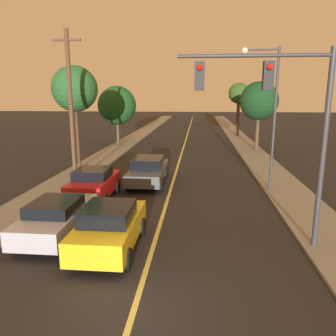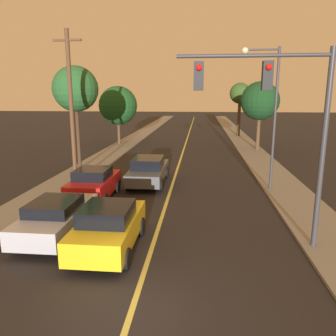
{
  "view_description": "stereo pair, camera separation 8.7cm",
  "coord_description": "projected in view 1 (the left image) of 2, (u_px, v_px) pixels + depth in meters",
  "views": [
    {
      "loc": [
        1.5,
        -6.94,
        5.19
      ],
      "look_at": [
        0.0,
        9.12,
        1.6
      ],
      "focal_mm": 35.0,
      "sensor_mm": 36.0,
      "label": 1
    },
    {
      "loc": [
        1.59,
        -6.93,
        5.19
      ],
      "look_at": [
        0.0,
        9.12,
        1.6
      ],
      "focal_mm": 35.0,
      "sensor_mm": 36.0,
      "label": 2
    }
  ],
  "objects": [
    {
      "name": "tree_right_near",
      "position": [
        239.0,
        94.0,
        40.76
      ],
      "size": [
        2.57,
        2.57,
        6.61
      ],
      "color": "#3D2B1C",
      "rests_on": "ground"
    },
    {
      "name": "car_outer_lane_front",
      "position": [
        57.0,
        217.0,
        12.27
      ],
      "size": [
        1.95,
        4.31,
        1.41
      ],
      "color": "#A5A8B2",
      "rests_on": "ground"
    },
    {
      "name": "streetlamp_right",
      "position": [
        267.0,
        101.0,
        17.23
      ],
      "size": [
        1.98,
        0.36,
        7.5
      ],
      "color": "#333338",
      "rests_on": "ground"
    },
    {
      "name": "car_outer_lane_second",
      "position": [
        94.0,
        183.0,
        16.53
      ],
      "size": [
        1.95,
        3.87,
        1.62
      ],
      "color": "red",
      "rests_on": "ground"
    },
    {
      "name": "utility_pole_left",
      "position": [
        71.0,
        106.0,
        18.58
      ],
      "size": [
        1.6,
        0.24,
        8.62
      ],
      "color": "#513823",
      "rests_on": "ground"
    },
    {
      "name": "ground_plane",
      "position": [
        133.0,
        312.0,
        8.01
      ],
      "size": [
        200.0,
        200.0,
        0.0
      ],
      "primitive_type": "plane",
      "color": "black"
    },
    {
      "name": "car_near_lane_front",
      "position": [
        110.0,
        227.0,
        11.11
      ],
      "size": [
        1.95,
        4.09,
        1.62
      ],
      "color": "gold",
      "rests_on": "ground"
    },
    {
      "name": "sidewalk_left",
      "position": [
        139.0,
        135.0,
        43.57
      ],
      "size": [
        2.5,
        80.0,
        0.12
      ],
      "color": "gray",
      "rests_on": "ground"
    },
    {
      "name": "tree_left_near",
      "position": [
        75.0,
        89.0,
        21.91
      ],
      "size": [
        3.05,
        3.05,
        7.02
      ],
      "color": "#3D2B1C",
      "rests_on": "ground"
    },
    {
      "name": "sidewalk_right",
      "position": [
        236.0,
        136.0,
        42.4
      ],
      "size": [
        2.5,
        80.0,
        0.12
      ],
      "color": "gray",
      "rests_on": "ground"
    },
    {
      "name": "road_surface",
      "position": [
        187.0,
        136.0,
        43.0
      ],
      "size": [
        10.32,
        80.0,
        0.01
      ],
      "color": "black",
      "rests_on": "ground"
    },
    {
      "name": "traffic_signal_mast",
      "position": [
        279.0,
        108.0,
        10.47
      ],
      "size": [
        4.87,
        0.42,
        6.53
      ],
      "color": "#333338",
      "rests_on": "ground"
    },
    {
      "name": "tree_right_far",
      "position": [
        259.0,
        101.0,
        30.4
      ],
      "size": [
        3.56,
        3.56,
        6.35
      ],
      "color": "#4C3823",
      "rests_on": "ground"
    },
    {
      "name": "tree_left_far",
      "position": [
        117.0,
        106.0,
        34.12
      ],
      "size": [
        3.99,
        3.99,
        6.02
      ],
      "color": "#4C3823",
      "rests_on": "ground"
    },
    {
      "name": "car_near_lane_second",
      "position": [
        148.0,
        170.0,
        19.51
      ],
      "size": [
        2.06,
        4.97,
        1.61
      ],
      "color": "#474C51",
      "rests_on": "ground"
    }
  ]
}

